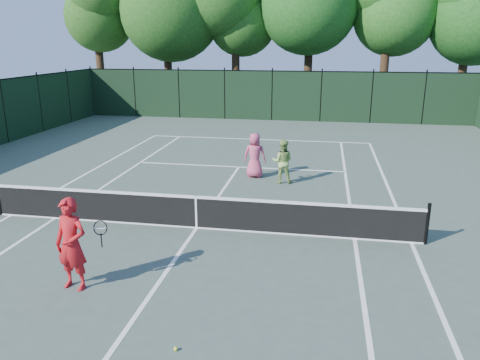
% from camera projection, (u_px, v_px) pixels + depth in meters
% --- Properties ---
extents(ground, '(90.00, 90.00, 0.00)m').
position_uv_depth(ground, '(197.00, 228.00, 12.47)').
color(ground, '#435147').
rests_on(ground, ground).
extents(sideline_doubles_left, '(0.10, 23.77, 0.01)m').
position_uv_depth(sideline_doubles_left, '(11.00, 215.00, 13.38)').
color(sideline_doubles_left, white).
rests_on(sideline_doubles_left, ground).
extents(sideline_doubles_right, '(0.10, 23.77, 0.01)m').
position_uv_depth(sideline_doubles_right, '(411.00, 243.00, 11.55)').
color(sideline_doubles_right, white).
rests_on(sideline_doubles_right, ground).
extents(sideline_singles_left, '(0.10, 23.77, 0.01)m').
position_uv_depth(sideline_singles_left, '(55.00, 218.00, 13.15)').
color(sideline_singles_left, white).
rests_on(sideline_singles_left, ground).
extents(sideline_singles_right, '(0.10, 23.77, 0.01)m').
position_uv_depth(sideline_singles_right, '(355.00, 239.00, 11.78)').
color(sideline_singles_right, white).
rests_on(sideline_singles_right, ground).
extents(baseline_far, '(10.97, 0.10, 0.01)m').
position_uv_depth(baseline_far, '(258.00, 139.00, 23.68)').
color(baseline_far, white).
rests_on(baseline_far, ground).
extents(service_line_far, '(8.23, 0.10, 0.01)m').
position_uv_depth(service_line_far, '(239.00, 167.00, 18.50)').
color(service_line_far, white).
rests_on(service_line_far, ground).
extents(center_service_line, '(0.10, 12.80, 0.01)m').
position_uv_depth(center_service_line, '(197.00, 228.00, 12.47)').
color(center_service_line, white).
rests_on(center_service_line, ground).
extents(tennis_net, '(11.69, 0.09, 1.06)m').
position_uv_depth(tennis_net, '(196.00, 211.00, 12.33)').
color(tennis_net, black).
rests_on(tennis_net, ground).
extents(fence_far, '(24.00, 0.05, 3.00)m').
position_uv_depth(fence_far, '(272.00, 96.00, 29.02)').
color(fence_far, black).
rests_on(fence_far, ground).
extents(coach, '(1.03, 0.61, 1.90)m').
position_uv_depth(coach, '(72.00, 244.00, 9.21)').
color(coach, red).
rests_on(coach, ground).
extents(player_pink, '(0.81, 0.53, 1.64)m').
position_uv_depth(player_pink, '(255.00, 155.00, 16.93)').
color(player_pink, '#C44569').
rests_on(player_pink, ground).
extents(player_green, '(0.78, 0.62, 1.53)m').
position_uv_depth(player_green, '(282.00, 161.00, 16.27)').
color(player_green, '#91B45A').
rests_on(player_green, ground).
extents(loose_ball_midcourt, '(0.07, 0.07, 0.07)m').
position_uv_depth(loose_ball_midcourt, '(176.00, 349.00, 7.53)').
color(loose_ball_midcourt, yellow).
rests_on(loose_ball_midcourt, ground).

